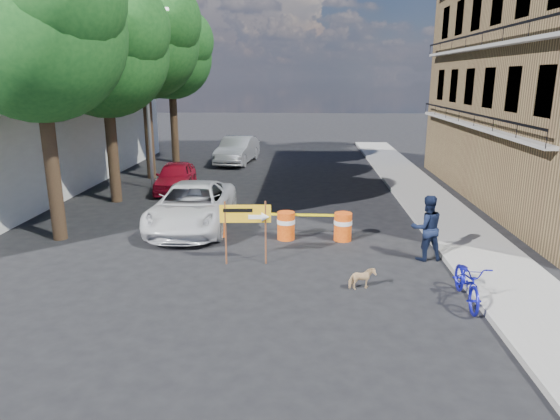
# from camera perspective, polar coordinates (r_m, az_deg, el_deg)

# --- Properties ---
(ground) EXTENTS (120.00, 120.00, 0.00)m
(ground) POSITION_cam_1_polar(r_m,az_deg,el_deg) (13.93, -1.61, -6.31)
(ground) COLOR black
(ground) RESTS_ON ground
(sidewalk_east) EXTENTS (2.40, 40.00, 0.15)m
(sidewalk_east) POSITION_cam_1_polar(r_m,az_deg,el_deg) (20.27, 17.49, 0.04)
(sidewalk_east) COLOR gray
(sidewalk_east) RESTS_ON ground
(white_building) EXTENTS (8.00, 22.00, 6.00)m
(white_building) POSITION_cam_1_polar(r_m,az_deg,el_deg) (26.96, -28.95, 8.77)
(white_building) COLOR silver
(white_building) RESTS_ON ground
(tree_near) EXTENTS (5.46, 5.20, 9.15)m
(tree_near) POSITION_cam_1_polar(r_m,az_deg,el_deg) (16.88, -25.93, 17.99)
(tree_near) COLOR #332316
(tree_near) RESTS_ON ground
(tree_mid_a) EXTENTS (5.25, 5.00, 8.68)m
(tree_mid_a) POSITION_cam_1_polar(r_m,az_deg,el_deg) (21.42, -19.32, 16.72)
(tree_mid_a) COLOR #332316
(tree_mid_a) RESTS_ON ground
(tree_mid_b) EXTENTS (5.67, 5.40, 9.62)m
(tree_mid_b) POSITION_cam_1_polar(r_m,az_deg,el_deg) (26.17, -15.25, 18.12)
(tree_mid_b) COLOR #332316
(tree_mid_b) RESTS_ON ground
(tree_far) EXTENTS (5.04, 4.80, 8.84)m
(tree_far) POSITION_cam_1_polar(r_m,az_deg,el_deg) (30.95, -12.30, 16.80)
(tree_far) COLOR #332316
(tree_far) RESTS_ON ground
(streetlamp) EXTENTS (1.25, 0.18, 8.00)m
(streetlamp) POSITION_cam_1_polar(r_m,az_deg,el_deg) (23.50, -14.83, 12.84)
(streetlamp) COLOR gray
(streetlamp) RESTS_ON ground
(barrel_far_left) EXTENTS (0.58, 0.58, 0.90)m
(barrel_far_left) POSITION_cam_1_polar(r_m,az_deg,el_deg) (16.48, -11.73, -1.50)
(barrel_far_left) COLOR red
(barrel_far_left) RESTS_ON ground
(barrel_mid_left) EXTENTS (0.58, 0.58, 0.90)m
(barrel_mid_left) POSITION_cam_1_polar(r_m,az_deg,el_deg) (16.39, -7.15, -1.39)
(barrel_mid_left) COLOR red
(barrel_mid_left) RESTS_ON ground
(barrel_mid_right) EXTENTS (0.58, 0.58, 0.90)m
(barrel_mid_right) POSITION_cam_1_polar(r_m,az_deg,el_deg) (15.94, 0.69, -1.74)
(barrel_mid_right) COLOR red
(barrel_mid_right) RESTS_ON ground
(barrel_far_right) EXTENTS (0.58, 0.58, 0.90)m
(barrel_far_right) POSITION_cam_1_polar(r_m,az_deg,el_deg) (15.97, 7.20, -1.83)
(barrel_far_right) COLOR red
(barrel_far_right) RESTS_ON ground
(detour_sign) EXTENTS (1.40, 0.27, 1.80)m
(detour_sign) POSITION_cam_1_polar(r_m,az_deg,el_deg) (13.62, -3.24, -0.98)
(detour_sign) COLOR #592D19
(detour_sign) RESTS_ON ground
(pedestrian) EXTENTS (1.03, 0.86, 1.88)m
(pedestrian) POSITION_cam_1_polar(r_m,az_deg,el_deg) (14.64, 16.43, -1.97)
(pedestrian) COLOR black
(pedestrian) RESTS_ON ground
(bicycle) EXTENTS (0.74, 1.08, 1.99)m
(bicycle) POSITION_cam_1_polar(r_m,az_deg,el_deg) (12.15, 20.85, -5.59)
(bicycle) COLOR #1414A2
(bicycle) RESTS_ON ground
(dog) EXTENTS (0.71, 0.51, 0.55)m
(dog) POSITION_cam_1_polar(r_m,az_deg,el_deg) (12.48, 9.34, -7.77)
(dog) COLOR tan
(dog) RESTS_ON ground
(suv_white) EXTENTS (2.55, 5.43, 1.50)m
(suv_white) POSITION_cam_1_polar(r_m,az_deg,el_deg) (17.42, -9.98, 0.44)
(suv_white) COLOR silver
(suv_white) RESTS_ON ground
(sedan_red) EXTENTS (1.90, 4.03, 1.33)m
(sedan_red) POSITION_cam_1_polar(r_m,az_deg,el_deg) (23.20, -11.85, 3.75)
(sedan_red) COLOR maroon
(sedan_red) RESTS_ON ground
(sedan_silver) EXTENTS (2.32, 5.04, 1.60)m
(sedan_silver) POSITION_cam_1_polar(r_m,az_deg,el_deg) (30.28, -4.87, 6.85)
(sedan_silver) COLOR #A9AAB0
(sedan_silver) RESTS_ON ground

